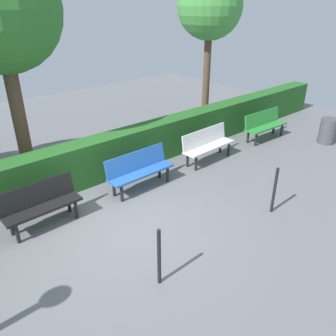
# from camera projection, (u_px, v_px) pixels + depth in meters

# --- Properties ---
(ground_plane) EXTENTS (21.27, 21.27, 0.00)m
(ground_plane) POSITION_uv_depth(u_px,v_px,m) (124.00, 223.00, 6.66)
(ground_plane) COLOR slate
(bench_green) EXTENTS (1.60, 0.52, 0.86)m
(bench_green) POSITION_uv_depth(u_px,v_px,m) (264.00, 124.00, 10.48)
(bench_green) COLOR #2D8C38
(bench_green) RESTS_ON ground_plane
(bench_white) EXTENTS (1.64, 0.50, 0.86)m
(bench_white) POSITION_uv_depth(u_px,v_px,m) (207.00, 144.00, 9.06)
(bench_white) COLOR white
(bench_white) RESTS_ON ground_plane
(bench_blue) EXTENTS (1.63, 0.49, 0.86)m
(bench_blue) POSITION_uv_depth(u_px,v_px,m) (139.00, 169.00, 7.72)
(bench_blue) COLOR blue
(bench_blue) RESTS_ON ground_plane
(bench_black) EXTENTS (1.47, 0.49, 0.86)m
(bench_black) POSITION_uv_depth(u_px,v_px,m) (41.00, 203.00, 6.42)
(bench_black) COLOR black
(bench_black) RESTS_ON ground_plane
(hedge_row) EXTENTS (17.27, 0.56, 1.03)m
(hedge_row) POSITION_uv_depth(u_px,v_px,m) (113.00, 154.00, 8.38)
(hedge_row) COLOR #266023
(hedge_row) RESTS_ON ground_plane
(tree_near) EXTENTS (2.09, 2.09, 4.80)m
(tree_near) POSITION_uv_depth(u_px,v_px,m) (210.00, 7.00, 10.68)
(tree_near) COLOR brown
(tree_near) RESTS_ON ground_plane
(railing_post_mid) EXTENTS (0.06, 0.06, 1.00)m
(railing_post_mid) POSITION_uv_depth(u_px,v_px,m) (274.00, 190.00, 6.82)
(railing_post_mid) COLOR black
(railing_post_mid) RESTS_ON ground_plane
(railing_post_far) EXTENTS (0.06, 0.06, 1.00)m
(railing_post_far) POSITION_uv_depth(u_px,v_px,m) (159.00, 257.00, 5.06)
(railing_post_far) COLOR black
(railing_post_far) RESTS_ON ground_plane
(trash_bin) EXTENTS (0.49, 0.49, 0.76)m
(trash_bin) POSITION_uv_depth(u_px,v_px,m) (328.00, 131.00, 10.24)
(trash_bin) COLOR #4C4C51
(trash_bin) RESTS_ON ground_plane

